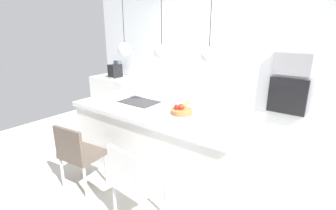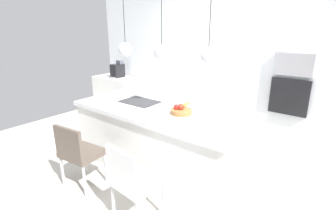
# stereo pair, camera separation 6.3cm
# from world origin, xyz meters

# --- Properties ---
(floor) EXTENTS (6.60, 6.60, 0.00)m
(floor) POSITION_xyz_m (0.00, 0.00, 0.00)
(floor) COLOR #BCB7AD
(floor) RESTS_ON ground
(back_wall) EXTENTS (6.00, 0.10, 2.60)m
(back_wall) POSITION_xyz_m (0.00, 1.65, 1.30)
(back_wall) COLOR white
(back_wall) RESTS_ON ground
(kitchen_island) EXTENTS (2.42, 1.16, 0.89)m
(kitchen_island) POSITION_xyz_m (0.00, 0.00, 0.45)
(kitchen_island) COLOR white
(kitchen_island) RESTS_ON ground
(sink_basin) EXTENTS (0.56, 0.40, 0.02)m
(sink_basin) POSITION_xyz_m (-0.42, 0.00, 0.89)
(sink_basin) COLOR #2D2D30
(sink_basin) RESTS_ON kitchen_island
(faucet) EXTENTS (0.02, 0.17, 0.22)m
(faucet) POSITION_xyz_m (-0.42, 0.21, 1.04)
(faucet) COLOR silver
(faucet) RESTS_ON kitchen_island
(fruit_bowl) EXTENTS (0.27, 0.27, 0.16)m
(fruit_bowl) POSITION_xyz_m (0.36, -0.06, 0.94)
(fruit_bowl) COLOR #9E6B38
(fruit_bowl) RESTS_ON kitchen_island
(side_counter) EXTENTS (1.10, 0.60, 0.83)m
(side_counter) POSITION_xyz_m (-2.40, 1.28, 0.42)
(side_counter) COLOR white
(side_counter) RESTS_ON ground
(coffee_machine) EXTENTS (0.20, 0.35, 0.38)m
(coffee_machine) POSITION_xyz_m (-2.36, 1.28, 1.00)
(coffee_machine) COLOR black
(coffee_machine) RESTS_ON side_counter
(microwave) EXTENTS (0.54, 0.08, 0.34)m
(microwave) POSITION_xyz_m (1.24, 1.58, 1.41)
(microwave) COLOR #9E9EA3
(microwave) RESTS_ON back_wall
(oven) EXTENTS (0.56, 0.08, 0.56)m
(oven) POSITION_xyz_m (1.24, 1.58, 0.91)
(oven) COLOR black
(oven) RESTS_ON back_wall
(chair_near) EXTENTS (0.51, 0.46, 0.83)m
(chair_near) POSITION_xyz_m (-0.51, -1.01, 0.48)
(chair_near) COLOR brown
(chair_near) RESTS_ON ground
(chair_middle) EXTENTS (0.48, 0.46, 0.85)m
(chair_middle) POSITION_xyz_m (0.44, -1.01, 0.48)
(chair_middle) COLOR white
(chair_middle) RESTS_ON ground
(pendant_light_left) EXTENTS (0.20, 0.20, 0.80)m
(pendant_light_left) POSITION_xyz_m (-0.67, 0.00, 1.63)
(pendant_light_left) COLOR silver
(pendant_light_center) EXTENTS (0.20, 0.20, 0.80)m
(pendant_light_center) POSITION_xyz_m (0.00, 0.00, 1.63)
(pendant_light_center) COLOR silver
(pendant_light_right) EXTENTS (0.20, 0.20, 0.80)m
(pendant_light_right) POSITION_xyz_m (0.67, 0.00, 1.63)
(pendant_light_right) COLOR silver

